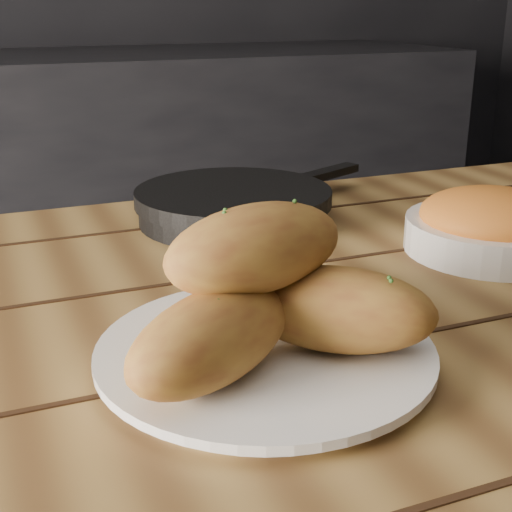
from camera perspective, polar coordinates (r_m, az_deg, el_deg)
The scene contains 5 objects.
table at distance 0.78m, azimuth 7.75°, elevation -9.69°, with size 1.50×0.89×0.75m.
plate at distance 0.60m, azimuth 0.73°, elevation -7.91°, with size 0.28×0.28×0.02m.
bread_rolls at distance 0.57m, azimuth 0.36°, elevation -3.09°, with size 0.28×0.25×0.12m.
skillet at distance 0.97m, azimuth -1.72°, elevation 4.16°, with size 0.38×0.27×0.05m.
bowl at distance 0.89m, azimuth 18.41°, elevation 2.36°, with size 0.20×0.20×0.08m.
Camera 1 is at (0.06, -0.28, 1.04)m, focal length 50.00 mm.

